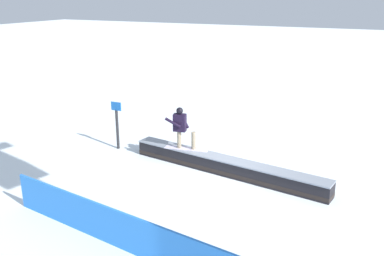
{
  "coord_description": "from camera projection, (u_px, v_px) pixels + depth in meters",
  "views": [
    {
      "loc": [
        -4.3,
        11.4,
        5.4
      ],
      "look_at": [
        0.74,
        0.89,
        1.66
      ],
      "focal_mm": 39.51,
      "sensor_mm": 36.0,
      "label": 1
    }
  ],
  "objects": [
    {
      "name": "ground_plane",
      "position": [
        225.0,
        174.0,
        13.21
      ],
      "size": [
        120.0,
        120.0,
        0.0
      ],
      "primitive_type": "plane",
      "color": "white"
    },
    {
      "name": "grind_box",
      "position": [
        226.0,
        167.0,
        13.14
      ],
      "size": [
        6.63,
        1.54,
        0.51
      ],
      "color": "black",
      "rests_on": "ground_plane"
    },
    {
      "name": "snowboarder",
      "position": [
        182.0,
        127.0,
        13.65
      ],
      "size": [
        1.48,
        0.6,
        1.39
      ],
      "color": "silver",
      "rests_on": "grind_box"
    },
    {
      "name": "safety_fence",
      "position": [
        142.0,
        239.0,
        8.88
      ],
      "size": [
        8.09,
        1.26,
        0.92
      ],
      "primitive_type": "cube",
      "rotation": [
        0.0,
        0.0,
        -0.15
      ],
      "color": "#2D7FE9",
      "rests_on": "ground_plane"
    },
    {
      "name": "trail_marker",
      "position": [
        117.0,
        124.0,
        15.07
      ],
      "size": [
        0.4,
        0.1,
        1.73
      ],
      "color": "#262628",
      "rests_on": "ground_plane"
    }
  ]
}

